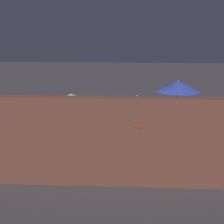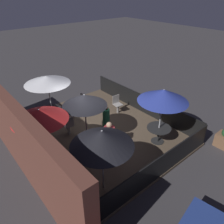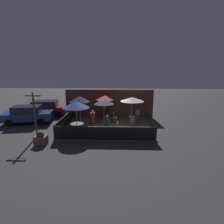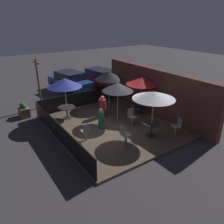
# 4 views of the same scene
# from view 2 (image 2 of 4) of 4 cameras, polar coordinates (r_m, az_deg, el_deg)

# --- Properties ---
(ground_plane) EXTENTS (60.00, 60.00, 0.00)m
(ground_plane) POSITION_cam_2_polar(r_m,az_deg,el_deg) (10.05, -4.16, -5.79)
(ground_plane) COLOR #383538
(patio_deck) EXTENTS (7.22, 6.06, 0.12)m
(patio_deck) POSITION_cam_2_polar(r_m,az_deg,el_deg) (10.02, -4.17, -5.51)
(patio_deck) COLOR brown
(patio_deck) RESTS_ON ground_plane
(building_wall) EXTENTS (8.82, 0.36, 2.86)m
(building_wall) POSITION_cam_2_polar(r_m,az_deg,el_deg) (8.15, -23.39, -5.91)
(building_wall) COLOR brown
(building_wall) RESTS_ON ground_plane
(fence_front) EXTENTS (7.02, 0.05, 0.95)m
(fence_front) POSITION_cam_2_polar(r_m,az_deg,el_deg) (11.45, 7.82, 2.35)
(fence_front) COLOR black
(fence_front) RESTS_ON patio_deck
(fence_side_left) EXTENTS (0.05, 5.86, 0.95)m
(fence_side_left) POSITION_cam_2_polar(r_m,az_deg,el_deg) (7.72, 12.11, -14.04)
(fence_side_left) COLOR black
(fence_side_left) RESTS_ON patio_deck
(patio_umbrella_0) EXTENTS (2.04, 2.04, 2.33)m
(patio_umbrella_0) POSITION_cam_2_polar(r_m,az_deg,el_deg) (10.17, -16.59, 8.04)
(patio_umbrella_0) COLOR #B2B2B7
(patio_umbrella_0) RESTS_ON patio_deck
(patio_umbrella_1) EXTENTS (1.95, 1.95, 2.42)m
(patio_umbrella_1) POSITION_cam_2_polar(r_m,az_deg,el_deg) (8.48, 13.26, 4.25)
(patio_umbrella_1) COLOR #B2B2B7
(patio_umbrella_1) RESTS_ON patio_deck
(patio_umbrella_2) EXTENTS (1.91, 1.91, 2.26)m
(patio_umbrella_2) POSITION_cam_2_polar(r_m,az_deg,el_deg) (7.63, -18.42, -0.68)
(patio_umbrella_2) COLOR #B2B2B7
(patio_umbrella_2) RESTS_ON patio_deck
(patio_umbrella_3) EXTENTS (1.75, 1.75, 2.23)m
(patio_umbrella_3) POSITION_cam_2_polar(r_m,az_deg,el_deg) (8.36, -7.22, 3.09)
(patio_umbrella_3) COLOR #B2B2B7
(patio_umbrella_3) RESTS_ON patio_deck
(patio_umbrella_4) EXTENTS (1.89, 1.89, 2.29)m
(patio_umbrella_4) POSITION_cam_2_polar(r_m,az_deg,el_deg) (6.22, -2.67, -6.86)
(patio_umbrella_4) COLOR #B2B2B7
(patio_umbrella_4) RESTS_ON patio_deck
(dining_table_0) EXTENTS (0.87, 0.87, 0.70)m
(dining_table_0) POSITION_cam_2_polar(r_m,az_deg,el_deg) (10.84, -15.39, 0.26)
(dining_table_0) COLOR black
(dining_table_0) RESTS_ON patio_deck
(dining_table_1) EXTENTS (1.00, 1.00, 0.71)m
(dining_table_1) POSITION_cam_2_polar(r_m,az_deg,el_deg) (9.28, 12.11, -4.71)
(dining_table_1) COLOR black
(dining_table_1) RESTS_ON patio_deck
(dining_table_2) EXTENTS (0.92, 0.92, 0.76)m
(dining_table_2) POSITION_cam_2_polar(r_m,az_deg,el_deg) (8.43, -16.83, -9.17)
(dining_table_2) COLOR black
(dining_table_2) RESTS_ON patio_deck
(patio_chair_0) EXTENTS (0.44, 0.44, 0.94)m
(patio_chair_0) POSITION_cam_2_polar(r_m,az_deg,el_deg) (11.20, 1.36, 2.24)
(patio_chair_0) COLOR gray
(patio_chair_0) RESTS_ON patio_deck
(patio_chair_1) EXTENTS (0.41, 0.41, 0.94)m
(patio_chair_1) POSITION_cam_2_polar(r_m,az_deg,el_deg) (9.69, -11.21, -3.33)
(patio_chair_1) COLOR gray
(patio_chair_1) RESTS_ON patio_deck
(patio_chair_2) EXTENTS (0.54, 0.54, 0.91)m
(patio_chair_2) POSITION_cam_2_polar(r_m,az_deg,el_deg) (11.07, -22.19, -0.73)
(patio_chair_2) COLOR gray
(patio_chair_2) RESTS_ON patio_deck
(patio_chair_3) EXTENTS (0.42, 0.42, 0.96)m
(patio_chair_3) POSITION_cam_2_polar(r_m,az_deg,el_deg) (11.45, -8.03, 2.64)
(patio_chair_3) COLOR gray
(patio_chair_3) RESTS_ON patio_deck
(patron_0) EXTENTS (0.56, 0.56, 1.29)m
(patron_0) POSITION_cam_2_polar(r_m,az_deg,el_deg) (8.66, -0.73, -6.74)
(patron_0) COLOR maroon
(patron_0) RESTS_ON patio_deck
(patron_1) EXTENTS (0.46, 0.46, 1.15)m
(patron_1) POSITION_cam_2_polar(r_m,az_deg,el_deg) (10.02, -1.54, -1.43)
(patron_1) COLOR #236642
(patron_1) RESTS_ON patio_deck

